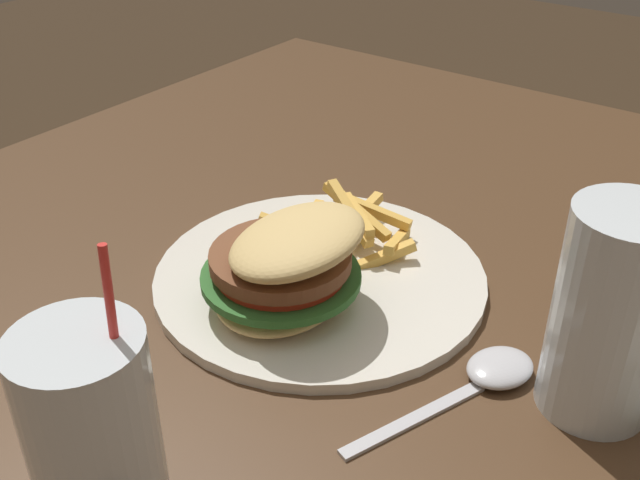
% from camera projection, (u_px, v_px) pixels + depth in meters
% --- Properties ---
extents(dining_table, '(1.22, 1.27, 0.72)m').
position_uv_depth(dining_table, '(444.00, 466.00, 0.62)').
color(dining_table, '#4C331E').
rests_on(dining_table, ground_plane).
extents(meal_plate_near, '(0.29, 0.29, 0.10)m').
position_uv_depth(meal_plate_near, '(304.00, 268.00, 0.63)').
color(meal_plate_near, silver).
rests_on(meal_plate_near, dining_table).
extents(beer_glass, '(0.08, 0.08, 0.16)m').
position_uv_depth(beer_glass, '(609.00, 320.00, 0.50)').
color(beer_glass, silver).
rests_on(beer_glass, dining_table).
extents(juice_glass, '(0.08, 0.08, 0.19)m').
position_uv_depth(juice_glass, '(95.00, 440.00, 0.43)').
color(juice_glass, silver).
rests_on(juice_glass, dining_table).
extents(spoon, '(0.17, 0.08, 0.02)m').
position_uv_depth(spoon, '(492.00, 372.00, 0.55)').
color(spoon, silver).
rests_on(spoon, dining_table).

